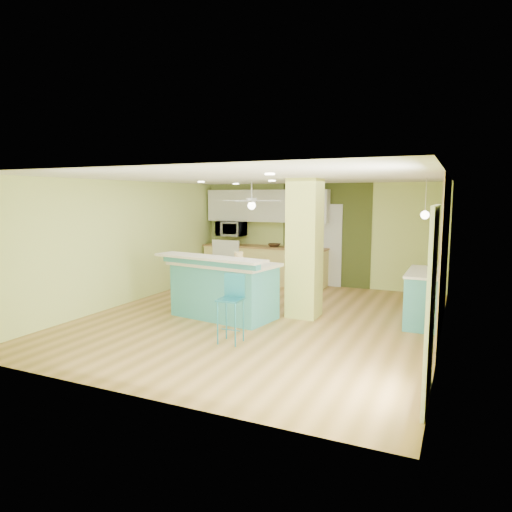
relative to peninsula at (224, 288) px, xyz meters
The scene contains 23 objects.
floor 0.87m from the peninsula, 14.27° to the left, with size 6.00×7.00×0.01m, color olive.
ceiling 2.08m from the peninsula, 14.27° to the left, with size 6.00×7.00×0.01m, color white.
wall_back 3.80m from the peninsula, 79.90° to the left, with size 6.00×0.01×2.50m, color #CFE178.
wall_front 3.48m from the peninsula, 78.91° to the right, with size 6.00×0.01×2.50m, color #CFE178.
wall_left 2.46m from the peninsula, behind, with size 0.01×7.00×2.50m, color #CFE178.
wall_right 3.73m from the peninsula, ahead, with size 0.01×7.00×2.50m, color #CFE178.
wood_panel 3.79m from the peninsula, 11.88° to the left, with size 0.02×3.40×2.50m, color #987657.
olive_accent 3.82m from the peninsula, 76.84° to the left, with size 2.20×0.02×2.50m, color #434E1F.
interior_door 3.75m from the peninsula, 76.75° to the left, with size 0.82×0.05×2.00m, color silver.
french_door 4.24m from the peninsula, 30.49° to the right, with size 0.04×1.08×2.10m, color white.
column 1.63m from the peninsula, 27.06° to the left, with size 0.55×0.55×2.50m, color #C1C85D.
kitchen_run 3.43m from the peninsula, 100.86° to the left, with size 3.25×0.63×0.94m.
stove 3.72m from the peninsula, 115.43° to the left, with size 0.76×0.66×1.08m.
upper_cabinets 3.82m from the peninsula, 100.49° to the left, with size 3.20×0.34×0.80m, color white.
microwave 3.81m from the peninsula, 115.36° to the left, with size 0.70×0.48×0.39m, color white.
ceiling_fan 2.70m from the peninsula, 101.63° to the left, with size 1.41×1.41×0.61m.
pendant_lamp 3.68m from the peninsula, 15.50° to the left, with size 0.14×0.14×0.69m.
wall_decor 3.88m from the peninsula, 14.95° to the left, with size 0.03×0.90×0.70m, color brown.
peninsula is the anchor object (origin of this frame).
bar_stool 1.44m from the peninsula, 56.31° to the right, with size 0.35×0.35×1.04m.
side_counter 3.52m from the peninsula, 17.86° to the left, with size 0.60×1.42×0.91m.
fruit_bowl 3.37m from the peninsula, 96.24° to the left, with size 0.32×0.32×0.08m, color #3B2618.
canister 0.63m from the peninsula, 46.17° to the left, with size 0.16×0.16×0.18m, color gold.
Camera 1 is at (3.23, -7.30, 2.19)m, focal length 32.00 mm.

